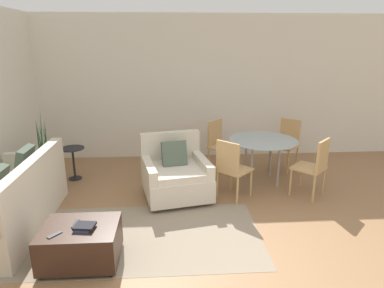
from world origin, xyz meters
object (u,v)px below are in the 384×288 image
armchair (175,175)px  book_stack (84,227)px  ottoman (81,243)px  dining_chair_near_left (231,166)px  dining_chair_near_right (315,164)px  dining_chair_far_right (287,141)px  couch (12,205)px  tv_remote_primary (75,224)px  side_table (73,157)px  potted_plant (47,165)px  tv_remote_secondary (55,235)px  dining_table (263,144)px  dining_chair_far_left (219,142)px

armchair → book_stack: size_ratio=4.95×
ottoman → dining_chair_near_left: size_ratio=0.87×
dining_chair_near_right → dining_chair_far_right: 1.24m
couch → book_stack: 1.36m
couch → tv_remote_primary: (0.96, -0.71, 0.11)m
ottoman → book_stack: (0.07, -0.04, 0.21)m
ottoman → tv_remote_primary: size_ratio=4.65×
side_table → dining_chair_near_right: 3.86m
potted_plant → dining_chair_near_left: 3.09m
dining_chair_near_left → ottoman: bearing=-142.6°
armchair → potted_plant: size_ratio=0.95×
tv_remote_secondary → dining_chair_near_right: dining_chair_near_right is taller
dining_table → dining_chair_far_left: (-0.62, 0.62, -0.13)m
potted_plant → side_table: 0.45m
couch → dining_chair_far_left: couch is taller
tv_remote_primary → couch: bearing=143.5°
tv_remote_primary → dining_chair_far_right: size_ratio=0.19×
dining_chair_near_left → dining_chair_far_left: size_ratio=1.00×
armchair → dining_chair_near_left: (0.81, -0.16, 0.18)m
tv_remote_primary → dining_chair_near_left: 2.31m
potted_plant → couch: bearing=-86.6°
dining_chair_near_right → book_stack: bearing=-154.3°
tv_remote_secondary → couch: bearing=131.6°
couch → dining_chair_far_right: 4.50m
tv_remote_secondary → dining_chair_far_right: size_ratio=0.16×
dining_chair_near_right → dining_chair_far_left: same height
dining_chair_near_left → dining_chair_near_right: (1.24, 0.00, 0.00)m
armchair → dining_table: bearing=17.8°
dining_table → dining_chair_far_left: 0.89m
armchair → book_stack: 1.87m
dining_chair_near_right → dining_chair_far_right: size_ratio=1.00×
tv_remote_primary → dining_chair_far_left: dining_chair_far_left is taller
tv_remote_secondary → side_table: 2.52m
dining_chair_near_right → dining_chair_near_left: bearing=180.0°
dining_chair_near_left → dining_chair_far_right: bearing=45.0°
couch → book_stack: (1.08, -0.82, 0.13)m
tv_remote_primary → armchair: bearing=54.4°
side_table → dining_chair_near_right: bearing=-14.0°
couch → armchair: 2.19m
potted_plant → dining_chair_near_right: size_ratio=1.30×
potted_plant → ottoman: bearing=-64.4°
book_stack → dining_chair_far_right: 4.03m
ottoman → tv_remote_secondary: (-0.20, -0.15, 0.19)m
couch → potted_plant: size_ratio=1.68×
dining_chair_near_left → dining_chair_near_right: 1.24m
book_stack → side_table: 2.49m
ottoman → dining_chair_far_right: 4.06m
dining_chair_far_left → dining_chair_far_right: bearing=0.0°
dining_chair_far_left → ottoman: bearing=-124.7°
couch → dining_chair_far_left: 3.41m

